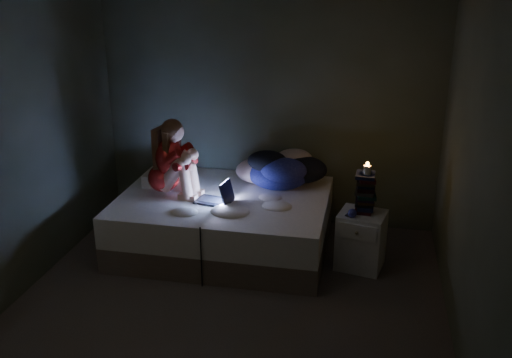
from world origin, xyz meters
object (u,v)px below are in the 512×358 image
(phone, at_px, (353,215))
(nightstand, at_px, (361,240))
(laptop, at_px, (213,191))
(candle, at_px, (367,171))
(bed, at_px, (224,222))
(woman, at_px, (163,156))

(phone, bearing_deg, nightstand, 50.55)
(nightstand, height_order, phone, phone)
(laptop, bearing_deg, nightstand, 11.09)
(candle, xyz_separation_m, phone, (-0.10, -0.12, -0.39))
(bed, height_order, nightstand, bed)
(bed, bearing_deg, phone, -9.03)
(bed, relative_size, laptop, 6.00)
(woman, bearing_deg, candle, 8.95)
(bed, distance_m, woman, 0.90)
(candle, bearing_deg, laptop, -176.38)
(woman, height_order, nightstand, woman)
(phone, bearing_deg, woman, -172.87)
(nightstand, xyz_separation_m, candle, (0.01, 0.05, 0.67))
(bed, relative_size, woman, 2.62)
(bed, xyz_separation_m, woman, (-0.60, -0.04, 0.67))
(bed, distance_m, laptop, 0.44)
(bed, distance_m, candle, 1.52)
(bed, relative_size, nightstand, 3.69)
(nightstand, xyz_separation_m, phone, (-0.09, -0.07, 0.28))
(woman, height_order, candle, woman)
(nightstand, bearing_deg, candle, 90.43)
(candle, bearing_deg, phone, -128.60)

